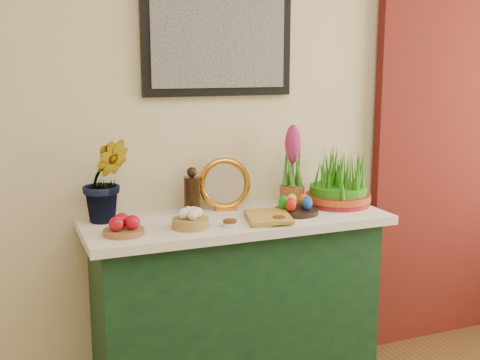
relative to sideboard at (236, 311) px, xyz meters
name	(u,v)px	position (x,y,z in m)	size (l,w,h in m)	color
sideboard	(236,311)	(0.00, 0.00, 0.00)	(1.30, 0.45, 0.85)	#163D1F
tablecloth	(236,221)	(0.00, 0.00, 0.45)	(1.40, 0.55, 0.04)	white
hyacinth_green	(105,167)	(-0.57, 0.13, 0.71)	(0.25, 0.21, 0.50)	#347923
apple_bowl	(124,226)	(-0.54, -0.11, 0.50)	(0.17, 0.17, 0.09)	brown
garlic_basket	(190,220)	(-0.25, -0.11, 0.50)	(0.16, 0.16, 0.09)	#A68342
vinegar_cruet	(192,193)	(-0.17, 0.13, 0.56)	(0.08, 0.08, 0.22)	black
mirror	(225,185)	(0.00, 0.15, 0.59)	(0.26, 0.10, 0.25)	orange
book	(247,217)	(0.02, -0.09, 0.48)	(0.17, 0.26, 0.03)	#B68A32
spice_dish_left	(230,224)	(-0.09, -0.15, 0.48)	(0.07, 0.07, 0.03)	silver
spice_dish_right	(279,220)	(0.14, -0.18, 0.48)	(0.07, 0.07, 0.03)	silver
egg_plate	(296,207)	(0.28, -0.06, 0.50)	(0.28, 0.28, 0.09)	black
hyacinth_pink	(292,170)	(0.34, 0.10, 0.65)	(0.12, 0.12, 0.40)	brown
wheatgrass_sabzeh	(338,182)	(0.55, 0.02, 0.58)	(0.33, 0.33, 0.27)	maroon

